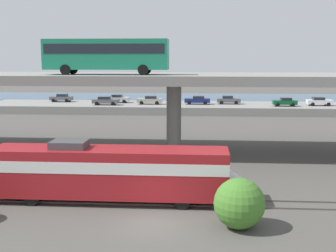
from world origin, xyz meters
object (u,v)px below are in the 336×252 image
at_px(parked_car_4, 118,98).
at_px(parked_car_6, 105,101).
at_px(train_locomotive, 121,170).
at_px(parked_car_7, 62,98).
at_px(parked_car_0, 150,100).
at_px(parked_car_2, 198,100).
at_px(parked_car_3, 285,102).
at_px(parked_car_1, 319,101).
at_px(parked_car_5, 228,100).
at_px(transit_bus_on_overpass, 106,53).

relative_size(parked_car_4, parked_car_6, 0.87).
relative_size(train_locomotive, parked_car_7, 4.13).
xyz_separation_m(parked_car_0, parked_car_6, (-7.71, -1.81, 0.00)).
bearing_deg(parked_car_7, parked_car_2, 174.55).
distance_m(train_locomotive, parked_car_3, 52.56).
xyz_separation_m(parked_car_2, parked_car_7, (-25.77, 2.46, -0.00)).
bearing_deg(parked_car_1, parked_car_4, 175.93).
bearing_deg(parked_car_5, parked_car_4, 177.39).
bearing_deg(parked_car_6, parked_car_2, 8.72).
relative_size(transit_bus_on_overpass, parked_car_7, 2.90).
bearing_deg(parked_car_3, parked_car_2, -8.26).
bearing_deg(parked_car_0, parked_car_3, 176.36).
height_order(parked_car_0, parked_car_4, same).
distance_m(train_locomotive, parked_car_6, 49.75).
xyz_separation_m(transit_bus_on_overpass, parked_car_7, (-17.19, 39.34, -7.99)).
xyz_separation_m(parked_car_3, parked_car_6, (-31.31, -0.31, 0.00)).
relative_size(transit_bus_on_overpass, parked_car_0, 2.67).
xyz_separation_m(parked_car_3, parked_car_7, (-40.82, 4.64, -0.00)).
distance_m(parked_car_5, parked_car_7, 31.37).
xyz_separation_m(parked_car_2, parked_car_5, (5.56, 0.78, -0.00)).
height_order(parked_car_1, parked_car_7, same).
relative_size(parked_car_2, parked_car_7, 1.10).
height_order(transit_bus_on_overpass, parked_car_5, transit_bus_on_overpass).
height_order(parked_car_5, parked_car_7, same).
distance_m(parked_car_2, parked_car_4, 14.90).
relative_size(train_locomotive, transit_bus_on_overpass, 1.43).
bearing_deg(transit_bus_on_overpass, parked_car_0, -90.05).
bearing_deg(train_locomotive, transit_bus_on_overpass, 105.44).
distance_m(parked_car_1, parked_car_4, 36.08).
bearing_deg(parked_car_4, parked_car_7, 176.11).
relative_size(parked_car_2, parked_car_3, 1.11).
distance_m(train_locomotive, parked_car_1, 56.34).
relative_size(parked_car_5, parked_car_6, 0.90).
height_order(parked_car_2, parked_car_6, same).
distance_m(train_locomotive, parked_car_0, 50.35).
height_order(parked_car_4, parked_car_7, same).
distance_m(train_locomotive, parked_car_5, 52.68).
xyz_separation_m(train_locomotive, parked_car_3, (19.76, 48.70, -0.04)).
xyz_separation_m(parked_car_3, parked_car_5, (-9.49, 2.97, -0.00)).
bearing_deg(train_locomotive, parked_car_2, 84.72).
distance_m(parked_car_1, parked_car_5, 15.71).
height_order(transit_bus_on_overpass, parked_car_7, transit_bus_on_overpass).
height_order(train_locomotive, parked_car_1, train_locomotive).
height_order(train_locomotive, parked_car_0, train_locomotive).
relative_size(parked_car_0, parked_car_2, 0.99).
relative_size(parked_car_1, parked_car_4, 1.06).
distance_m(train_locomotive, parked_car_2, 51.10).
distance_m(parked_car_4, parked_car_6, 4.45).
distance_m(transit_bus_on_overpass, parked_car_4, 39.90).
bearing_deg(parked_car_0, transit_bus_on_overpass, 89.95).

